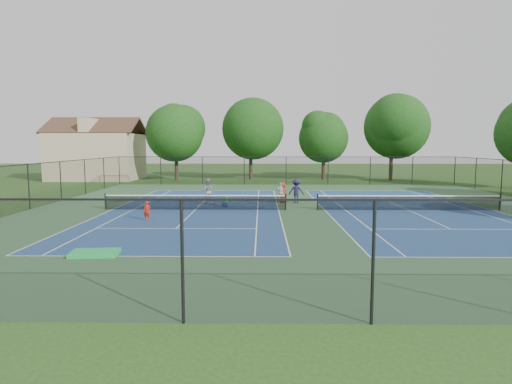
{
  "coord_description": "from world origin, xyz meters",
  "views": [
    {
      "loc": [
        -2.63,
        -27.84,
        4.27
      ],
      "look_at": [
        -2.98,
        -1.0,
        1.3
      ],
      "focal_mm": 30.0,
      "sensor_mm": 36.0,
      "label": 1
    }
  ],
  "objects_px": {
    "ball_crate": "(225,205)",
    "child_player": "(147,211)",
    "tree_back_b": "(251,126)",
    "tree_back_c": "(324,135)",
    "bystander_a": "(281,193)",
    "tree_back_a": "(176,130)",
    "bystander_b": "(296,191)",
    "bystander_c": "(283,192)",
    "instructor": "(207,191)",
    "tree_back_d": "(392,123)",
    "clapboard_house": "(97,154)",
    "ball_hopper": "(225,200)"
  },
  "relations": [
    {
      "from": "child_player",
      "to": "ball_crate",
      "type": "bearing_deg",
      "value": 55.61
    },
    {
      "from": "clapboard_house",
      "to": "child_player",
      "type": "height_order",
      "value": "clapboard_house"
    },
    {
      "from": "instructor",
      "to": "bystander_b",
      "type": "xyz_separation_m",
      "value": [
        6.51,
        0.58,
        -0.03
      ]
    },
    {
      "from": "tree_back_d",
      "to": "bystander_b",
      "type": "bearing_deg",
      "value": -122.53
    },
    {
      "from": "clapboard_house",
      "to": "instructor",
      "type": "relative_size",
      "value": 5.93
    },
    {
      "from": "tree_back_b",
      "to": "bystander_b",
      "type": "bearing_deg",
      "value": -80.06
    },
    {
      "from": "child_player",
      "to": "ball_hopper",
      "type": "xyz_separation_m",
      "value": [
        3.97,
        5.39,
        -0.05
      ]
    },
    {
      "from": "bystander_a",
      "to": "tree_back_a",
      "type": "bearing_deg",
      "value": -82.39
    },
    {
      "from": "bystander_a",
      "to": "ball_hopper",
      "type": "height_order",
      "value": "bystander_a"
    },
    {
      "from": "tree_back_b",
      "to": "tree_back_c",
      "type": "relative_size",
      "value": 1.19
    },
    {
      "from": "tree_back_a",
      "to": "child_player",
      "type": "xyz_separation_m",
      "value": [
        3.89,
        -28.03,
        -5.49
      ]
    },
    {
      "from": "tree_back_b",
      "to": "child_player",
      "type": "xyz_separation_m",
      "value": [
        -5.11,
        -30.03,
        -6.04
      ]
    },
    {
      "from": "tree_back_a",
      "to": "ball_hopper",
      "type": "xyz_separation_m",
      "value": [
        7.85,
        -22.64,
        -5.53
      ]
    },
    {
      "from": "bystander_c",
      "to": "tree_back_c",
      "type": "bearing_deg",
      "value": -131.87
    },
    {
      "from": "tree_back_a",
      "to": "ball_crate",
      "type": "height_order",
      "value": "tree_back_a"
    },
    {
      "from": "clapboard_house",
      "to": "instructor",
      "type": "height_order",
      "value": "clapboard_house"
    },
    {
      "from": "tree_back_a",
      "to": "bystander_c",
      "type": "xyz_separation_m",
      "value": [
        11.95,
        -20.37,
        -5.28
      ]
    },
    {
      "from": "ball_crate",
      "to": "child_player",
      "type": "bearing_deg",
      "value": -126.37
    },
    {
      "from": "bystander_a",
      "to": "ball_hopper",
      "type": "relative_size",
      "value": 3.53
    },
    {
      "from": "tree_back_b",
      "to": "bystander_b",
      "type": "distance_m",
      "value": 23.53
    },
    {
      "from": "tree_back_d",
      "to": "clapboard_house",
      "type": "relative_size",
      "value": 0.96
    },
    {
      "from": "tree_back_c",
      "to": "bystander_c",
      "type": "bearing_deg",
      "value": -105.8
    },
    {
      "from": "tree_back_c",
      "to": "ball_crate",
      "type": "xyz_separation_m",
      "value": [
        -10.15,
        -23.64,
        -5.34
      ]
    },
    {
      "from": "tree_back_a",
      "to": "bystander_c",
      "type": "bearing_deg",
      "value": -59.59
    },
    {
      "from": "tree_back_c",
      "to": "ball_crate",
      "type": "bearing_deg",
      "value": -113.22
    },
    {
      "from": "bystander_b",
      "to": "ball_hopper",
      "type": "relative_size",
      "value": 4.15
    },
    {
      "from": "tree_back_c",
      "to": "child_player",
      "type": "relative_size",
      "value": 7.6
    },
    {
      "from": "clapboard_house",
      "to": "tree_back_d",
      "type": "bearing_deg",
      "value": -1.59
    },
    {
      "from": "tree_back_d",
      "to": "ball_crate",
      "type": "relative_size",
      "value": 27.13
    },
    {
      "from": "tree_back_a",
      "to": "tree_back_b",
      "type": "xyz_separation_m",
      "value": [
        9.0,
        2.0,
        0.56
      ]
    },
    {
      "from": "tree_back_c",
      "to": "bystander_a",
      "type": "height_order",
      "value": "tree_back_c"
    },
    {
      "from": "tree_back_d",
      "to": "tree_back_c",
      "type": "bearing_deg",
      "value": 172.87
    },
    {
      "from": "tree_back_d",
      "to": "tree_back_b",
      "type": "bearing_deg",
      "value": 173.29
    },
    {
      "from": "child_player",
      "to": "ball_hopper",
      "type": "bearing_deg",
      "value": 55.61
    },
    {
      "from": "tree_back_d",
      "to": "child_player",
      "type": "bearing_deg",
      "value": -128.27
    },
    {
      "from": "tree_back_c",
      "to": "bystander_a",
      "type": "bearing_deg",
      "value": -106.12
    },
    {
      "from": "clapboard_house",
      "to": "child_player",
      "type": "bearing_deg",
      "value": -64.43
    },
    {
      "from": "bystander_a",
      "to": "tree_back_b",
      "type": "bearing_deg",
      "value": -105.24
    },
    {
      "from": "tree_back_c",
      "to": "bystander_b",
      "type": "distance_m",
      "value": 22.54
    },
    {
      "from": "child_player",
      "to": "bystander_c",
      "type": "bearing_deg",
      "value": 45.51
    },
    {
      "from": "ball_crate",
      "to": "bystander_c",
      "type": "bearing_deg",
      "value": 29.05
    },
    {
      "from": "bystander_c",
      "to": "ball_crate",
      "type": "distance_m",
      "value": 4.73
    },
    {
      "from": "tree_back_b",
      "to": "bystander_c",
      "type": "relative_size",
      "value": 6.63
    },
    {
      "from": "tree_back_b",
      "to": "instructor",
      "type": "relative_size",
      "value": 5.5
    },
    {
      "from": "bystander_b",
      "to": "ball_crate",
      "type": "xyz_separation_m",
      "value": [
        -5.08,
        -2.16,
        -0.74
      ]
    },
    {
      "from": "tree_back_c",
      "to": "bystander_b",
      "type": "relative_size",
      "value": 4.75
    },
    {
      "from": "ball_crate",
      "to": "ball_hopper",
      "type": "distance_m",
      "value": 0.36
    },
    {
      "from": "clapboard_house",
      "to": "instructor",
      "type": "distance_m",
      "value": 27.59
    },
    {
      "from": "tree_back_d",
      "to": "bystander_b",
      "type": "relative_size",
      "value": 5.86
    },
    {
      "from": "tree_back_c",
      "to": "ball_hopper",
      "type": "relative_size",
      "value": 19.7
    }
  ]
}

